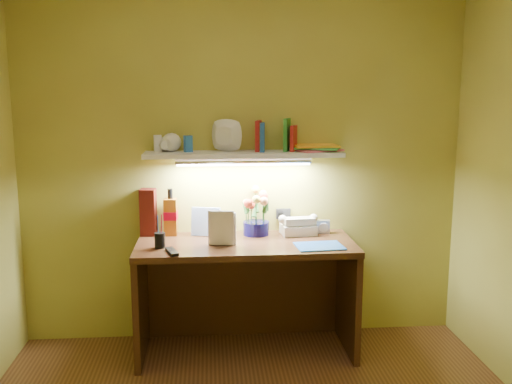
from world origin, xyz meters
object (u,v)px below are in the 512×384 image
flower_bouquet (256,212)px  whisky_bottle (171,212)px  telephone (298,224)px  desk (246,298)px  desk_clock (323,227)px

flower_bouquet → whisky_bottle: whisky_bottle is taller
flower_bouquet → telephone: bearing=-3.2°
flower_bouquet → whisky_bottle: size_ratio=0.98×
desk → flower_bouquet: size_ratio=4.51×
desk_clock → desk: bearing=-152.8°
desk → telephone: telephone is taller
desk → telephone: bearing=25.7°
whisky_bottle → desk: bearing=-25.0°
flower_bouquet → desk_clock: (0.46, -0.00, -0.11)m
telephone → whisky_bottle: (-0.86, 0.05, 0.09)m
flower_bouquet → desk_clock: 0.47m
desk → desk_clock: desk_clock is taller
desk → whisky_bottle: 0.76m
desk → desk_clock: (0.54, 0.19, 0.42)m
telephone → flower_bouquet: bearing=171.0°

